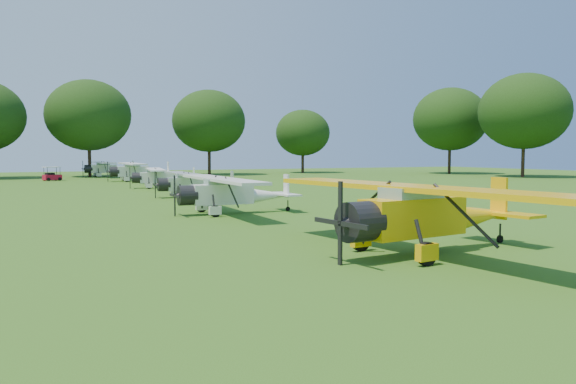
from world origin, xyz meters
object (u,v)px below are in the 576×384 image
aircraft_5 (162,176)px  aircraft_3 (232,191)px  aircraft_2 (426,210)px  golf_cart (52,176)px  aircraft_6 (138,170)px  aircraft_4 (194,182)px  aircraft_7 (108,167)px

aircraft_5 → aircraft_3: bearing=-85.2°
aircraft_2 → golf_cart: aircraft_2 is taller
aircraft_6 → golf_cart: aircraft_6 is taller
aircraft_2 → aircraft_6: size_ratio=1.08×
aircraft_4 → aircraft_5: bearing=91.3°
aircraft_5 → aircraft_6: aircraft_6 is taller
aircraft_6 → aircraft_7: bearing=97.3°
aircraft_4 → aircraft_7: size_ratio=0.87×
aircraft_2 → aircraft_7: aircraft_2 is taller
aircraft_3 → aircraft_7: 49.95m
aircraft_6 → aircraft_7: size_ratio=1.03×
aircraft_3 → aircraft_5: 23.07m
aircraft_2 → aircraft_7: 63.58m
aircraft_6 → aircraft_7: 13.72m
aircraft_5 → golf_cart: size_ratio=4.56×
aircraft_7 → golf_cart: aircraft_7 is taller
aircraft_4 → aircraft_5: size_ratio=0.99×
aircraft_5 → aircraft_6: 13.29m
aircraft_7 → aircraft_4: bearing=-90.9°
aircraft_2 → aircraft_5: (-0.31, 36.63, -0.28)m
aircraft_2 → aircraft_4: bearing=83.0°
golf_cart → aircraft_3: bearing=-101.5°
aircraft_4 → aircraft_7: bearing=93.8°
aircraft_2 → aircraft_6: bearing=81.9°
aircraft_2 → aircraft_3: aircraft_2 is taller
aircraft_3 → aircraft_6: bearing=87.9°
aircraft_5 → golf_cart: (-8.46, 18.65, -0.58)m
aircraft_4 → aircraft_3: bearing=-93.7°
aircraft_3 → golf_cart: (-7.06, 41.68, -0.67)m
aircraft_2 → aircraft_7: bearing=83.3°
aircraft_4 → aircraft_6: aircraft_6 is taller
aircraft_6 → golf_cart: size_ratio=5.30×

